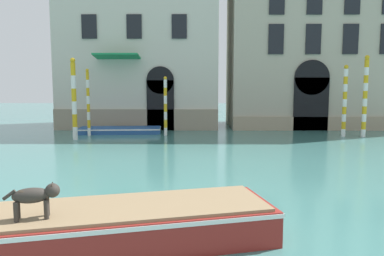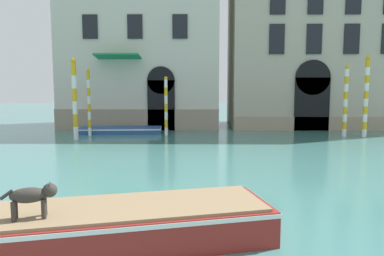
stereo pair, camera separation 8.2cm
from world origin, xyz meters
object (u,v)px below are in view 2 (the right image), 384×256
(mooring_pole_0, at_px, (366,96))
(mooring_pole_1, at_px, (75,99))
(mooring_pole_2, at_px, (346,101))
(mooring_pole_3, at_px, (89,102))
(boat_moored_near_palazzo, at_px, (121,130))
(dog_on_deck, at_px, (33,195))
(boat_foreground, at_px, (29,231))
(mooring_pole_4, at_px, (166,106))

(mooring_pole_0, distance_m, mooring_pole_1, 16.35)
(mooring_pole_0, xyz_separation_m, mooring_pole_2, (-1.06, 0.22, -0.27))
(mooring_pole_3, bearing_deg, mooring_pole_0, -1.27)
(boat_moored_near_palazzo, distance_m, mooring_pole_0, 14.66)
(dog_on_deck, height_order, mooring_pole_3, mooring_pole_3)
(mooring_pole_1, distance_m, mooring_pole_2, 15.31)
(boat_moored_near_palazzo, relative_size, mooring_pole_1, 1.16)
(mooring_pole_0, bearing_deg, dog_on_deck, -128.75)
(mooring_pole_0, relative_size, mooring_pole_2, 1.13)
(boat_moored_near_palazzo, height_order, mooring_pole_1, mooring_pole_1)
(boat_foreground, distance_m, dog_on_deck, 0.82)
(boat_foreground, height_order, mooring_pole_0, mooring_pole_0)
(boat_foreground, bearing_deg, mooring_pole_2, 38.96)
(dog_on_deck, relative_size, mooring_pole_0, 0.19)
(mooring_pole_3, bearing_deg, boat_moored_near_palazzo, 38.28)
(boat_moored_near_palazzo, relative_size, mooring_pole_4, 1.48)
(boat_moored_near_palazzo, height_order, mooring_pole_0, mooring_pole_0)
(boat_moored_near_palazzo, bearing_deg, mooring_pole_0, -10.50)
(boat_foreground, distance_m, mooring_pole_4, 15.72)
(mooring_pole_1, xyz_separation_m, mooring_pole_3, (0.32, 1.55, -0.26))
(mooring_pole_1, height_order, mooring_pole_2, mooring_pole_1)
(boat_moored_near_palazzo, height_order, mooring_pole_4, mooring_pole_4)
(mooring_pole_1, bearing_deg, mooring_pole_4, 18.96)
(boat_moored_near_palazzo, relative_size, mooring_pole_0, 1.11)
(boat_moored_near_palazzo, distance_m, mooring_pole_2, 13.55)
(mooring_pole_2, bearing_deg, mooring_pole_3, 179.46)
(boat_foreground, bearing_deg, mooring_pole_1, 90.73)
(boat_foreground, distance_m, mooring_pole_1, 14.56)
(dog_on_deck, relative_size, mooring_pole_3, 0.22)
(boat_foreground, height_order, boat_moored_near_palazzo, boat_foreground)
(mooring_pole_0, bearing_deg, boat_foreground, -129.74)
(mooring_pole_2, relative_size, mooring_pole_4, 1.19)
(mooring_pole_1, bearing_deg, mooring_pole_2, 5.30)
(boat_foreground, xyz_separation_m, mooring_pole_2, (11.54, 15.37, 1.69))
(dog_on_deck, distance_m, mooring_pole_4, 15.92)
(dog_on_deck, height_order, mooring_pole_2, mooring_pole_2)
(dog_on_deck, xyz_separation_m, mooring_pole_1, (-3.93, 14.22, 1.11))
(mooring_pole_1, distance_m, mooring_pole_4, 5.15)
(boat_moored_near_palazzo, distance_m, mooring_pole_1, 3.96)
(boat_foreground, relative_size, boat_moored_near_palazzo, 1.76)
(mooring_pole_2, bearing_deg, mooring_pole_1, -174.70)
(dog_on_deck, xyz_separation_m, mooring_pole_2, (11.31, 15.64, 0.95))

